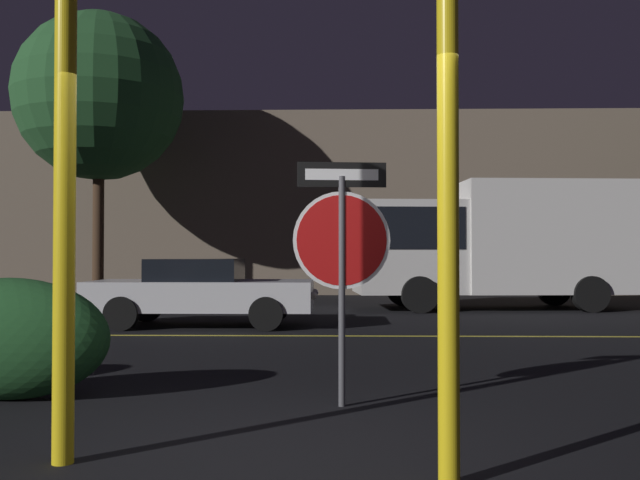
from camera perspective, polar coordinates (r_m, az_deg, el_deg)
The scene contains 10 objects.
ground_plane at distance 4.72m, azimuth -5.23°, elevation -17.59°, with size 260.00×260.00×0.00m, color black.
road_center_stripe at distance 11.78m, azimuth -1.16°, elevation -7.66°, with size 42.92×0.12×0.01m, color gold.
stop_sign at distance 6.29m, azimuth 1.75°, elevation 0.08°, with size 0.86×0.10×2.15m.
yellow_pole_left at distance 4.87m, azimuth -19.76°, elevation 2.47°, with size 0.14×0.14×3.28m, color yellow.
yellow_pole_right at distance 4.21m, azimuth 10.22°, elevation 1.56°, with size 0.13×0.13×3.07m, color yellow.
hedge_bush_2 at distance 7.22m, azimuth -23.67°, elevation -7.23°, with size 1.89×0.80×1.12m, color #1E4C23.
passing_car_2 at distance 13.52m, azimuth -9.47°, elevation -4.06°, with size 4.21×1.89×1.25m.
delivery_truck at distance 17.97m, azimuth 13.35°, elevation -0.04°, with size 6.80×2.87×3.10m.
tree_1 at distance 21.78m, azimuth -17.26°, elevation 10.86°, with size 4.80×4.80×8.27m.
building_backdrop at distance 25.00m, azimuth 1.98°, elevation 2.80°, with size 31.73×3.05×6.12m, color #6B5B4C.
Camera 1 is at (0.52, -4.50, 1.34)m, focal length 40.00 mm.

